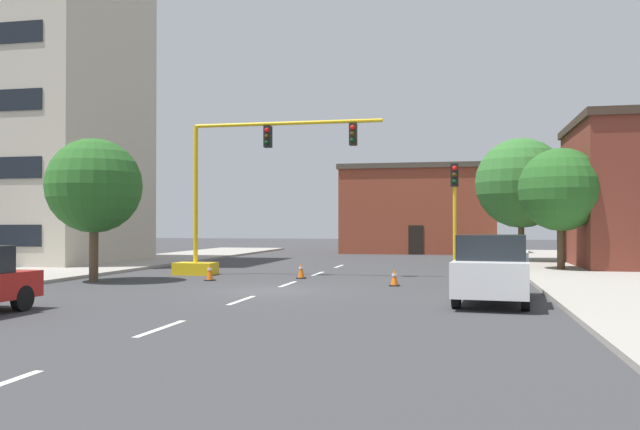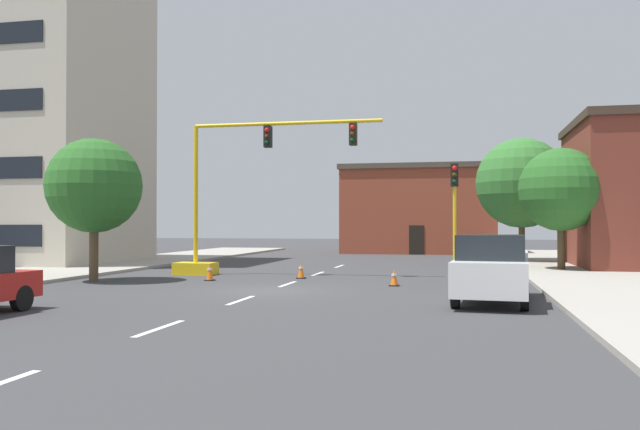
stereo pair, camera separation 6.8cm
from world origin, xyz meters
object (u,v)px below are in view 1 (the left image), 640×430
at_px(tree_left_near, 94,186).
at_px(pickup_truck_white, 493,269).
at_px(traffic_signal_gantry, 221,225).
at_px(traffic_cone_roadside_c, 210,272).
at_px(traffic_light_pole_right, 455,194).
at_px(tree_right_far, 521,183).
at_px(tree_right_mid, 561,190).
at_px(traffic_cone_roadside_a, 394,278).
at_px(traffic_cone_roadside_b, 301,270).

distance_m(tree_left_near, pickup_truck_white, 16.07).
height_order(traffic_signal_gantry, traffic_cone_roadside_c, traffic_signal_gantry).
bearing_deg(traffic_signal_gantry, traffic_cone_roadside_c, -78.44).
xyz_separation_m(traffic_light_pole_right, tree_right_far, (3.79, 13.05, 1.21)).
bearing_deg(tree_right_far, tree_right_mid, -81.29).
distance_m(traffic_light_pole_right, pickup_truck_white, 8.40).
xyz_separation_m(traffic_cone_roadside_a, traffic_cone_roadside_b, (-4.18, 2.61, 0.03)).
bearing_deg(tree_left_near, pickup_truck_white, -14.70).
relative_size(traffic_signal_gantry, traffic_cone_roadside_c, 13.00).
height_order(traffic_light_pole_right, tree_right_far, tree_right_far).
xyz_separation_m(tree_right_far, pickup_truck_white, (-2.63, -20.96, -3.76)).
bearing_deg(traffic_light_pole_right, tree_right_mid, 47.75).
bearing_deg(pickup_truck_white, tree_left_near, 165.30).
xyz_separation_m(traffic_light_pole_right, tree_left_near, (-14.14, -3.90, 0.30)).
xyz_separation_m(tree_right_far, tree_left_near, (-17.93, -16.95, -0.91)).
distance_m(tree_right_mid, pickup_truck_white, 14.21).
bearing_deg(traffic_cone_roadside_b, tree_right_far, 53.78).
bearing_deg(traffic_cone_roadside_c, traffic_cone_roadside_b, 28.28).
xyz_separation_m(pickup_truck_white, traffic_cone_roadside_b, (-7.51, 7.12, -0.63)).
distance_m(tree_right_mid, tree_right_far, 7.73).
relative_size(traffic_cone_roadside_a, traffic_cone_roadside_c, 0.89).
bearing_deg(tree_right_far, traffic_signal_gantry, -137.84).
bearing_deg(tree_left_near, tree_right_mid, 26.10).
bearing_deg(traffic_cone_roadside_a, traffic_cone_roadside_c, 173.97).
bearing_deg(traffic_signal_gantry, traffic_light_pole_right, -1.56).
distance_m(tree_right_far, pickup_truck_white, 21.46).
bearing_deg(traffic_cone_roadside_a, traffic_signal_gantry, 155.64).
bearing_deg(traffic_light_pole_right, traffic_cone_roadside_c, -164.98).
height_order(tree_left_near, traffic_cone_roadside_c, tree_left_near).
bearing_deg(traffic_light_pole_right, pickup_truck_white, -81.67).
height_order(traffic_cone_roadside_a, traffic_cone_roadside_b, traffic_cone_roadside_b).
relative_size(traffic_light_pole_right, tree_right_far, 0.65).
xyz_separation_m(tree_left_near, traffic_cone_roadside_a, (11.97, 0.49, -3.51)).
height_order(tree_right_mid, tree_right_far, tree_right_far).
relative_size(tree_left_near, traffic_cone_roadside_b, 8.18).
bearing_deg(traffic_cone_roadside_b, tree_left_near, -158.26).
distance_m(traffic_signal_gantry, tree_right_mid, 16.20).
relative_size(tree_right_far, pickup_truck_white, 1.34).
bearing_deg(tree_left_near, traffic_signal_gantry, 47.53).
bearing_deg(tree_right_far, traffic_cone_roadside_a, -109.89).
xyz_separation_m(tree_right_mid, traffic_cone_roadside_c, (-14.67, -8.06, -3.58)).
xyz_separation_m(traffic_signal_gantry, pickup_truck_white, (11.47, -8.20, -1.29)).
height_order(traffic_light_pole_right, tree_right_mid, tree_right_mid).
height_order(tree_right_far, tree_left_near, tree_right_far).
height_order(traffic_light_pole_right, pickup_truck_white, traffic_light_pole_right).
relative_size(pickup_truck_white, traffic_cone_roadside_a, 8.65).
distance_m(tree_right_far, traffic_cone_roadside_b, 17.71).
distance_m(traffic_light_pole_right, traffic_cone_roadside_c, 10.55).
relative_size(traffic_cone_roadside_b, traffic_cone_roadside_c, 0.97).
height_order(pickup_truck_white, traffic_cone_roadside_b, pickup_truck_white).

